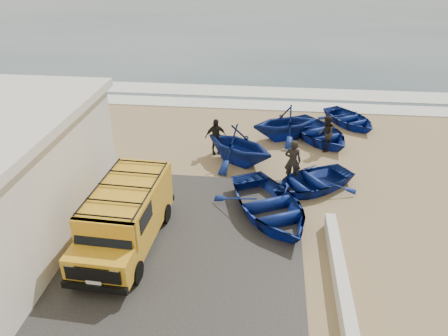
{
  "coord_description": "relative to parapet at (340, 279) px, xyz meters",
  "views": [
    {
      "loc": [
        2.69,
        -12.93,
        9.15
      ],
      "look_at": [
        1.08,
        1.7,
        1.2
      ],
      "focal_mm": 35.0,
      "sensor_mm": 36.0,
      "label": 1
    }
  ],
  "objects": [
    {
      "name": "ground",
      "position": [
        -5.0,
        3.0,
        -0.28
      ],
      "size": [
        160.0,
        160.0,
        0.0
      ],
      "primitive_type": "plane",
      "color": "tan"
    },
    {
      "name": "slab",
      "position": [
        -7.0,
        1.0,
        -0.25
      ],
      "size": [
        12.0,
        10.0,
        0.05
      ],
      "primitive_type": "cube",
      "color": "#393734",
      "rests_on": "ground"
    },
    {
      "name": "ocean",
      "position": [
        -5.0,
        59.0,
        -0.27
      ],
      "size": [
        180.0,
        88.0,
        0.01
      ],
      "primitive_type": "cube",
      "color": "#385166",
      "rests_on": "ground"
    },
    {
      "name": "surf_line",
      "position": [
        -5.0,
        15.0,
        -0.25
      ],
      "size": [
        180.0,
        1.6,
        0.06
      ],
      "primitive_type": "cube",
      "color": "white",
      "rests_on": "ground"
    },
    {
      "name": "surf_wash",
      "position": [
        -5.0,
        17.5,
        -0.26
      ],
      "size": [
        180.0,
        2.2,
        0.04
      ],
      "primitive_type": "cube",
      "color": "white",
      "rests_on": "ground"
    },
    {
      "name": "parapet",
      "position": [
        0.0,
        0.0,
        0.0
      ],
      "size": [
        0.35,
        6.0,
        0.55
      ],
      "primitive_type": "cube",
      "color": "silver",
      "rests_on": "ground"
    },
    {
      "name": "van",
      "position": [
        -6.75,
        1.3,
        0.86
      ],
      "size": [
        2.19,
        5.0,
        2.1
      ],
      "rotation": [
        0.0,
        0.0,
        -0.05
      ],
      "color": "gold",
      "rests_on": "ground"
    },
    {
      "name": "boat_near_left",
      "position": [
        -2.12,
        3.39,
        0.2
      ],
      "size": [
        4.95,
        5.55,
        0.95
      ],
      "primitive_type": "imported",
      "rotation": [
        0.0,
        0.0,
        0.46
      ],
      "color": "navy",
      "rests_on": "ground"
    },
    {
      "name": "boat_near_right",
      "position": [
        -0.5,
        5.49,
        0.11
      ],
      "size": [
        4.55,
        4.3,
        0.77
      ],
      "primitive_type": "imported",
      "rotation": [
        0.0,
        0.0,
        -0.96
      ],
      "color": "navy",
      "rests_on": "ground"
    },
    {
      "name": "boat_mid_left",
      "position": [
        -3.57,
        7.47,
        0.63
      ],
      "size": [
        4.5,
        4.35,
        1.81
      ],
      "primitive_type": "imported",
      "rotation": [
        0.0,
        0.0,
        1.0
      ],
      "color": "navy",
      "rests_on": "ground"
    },
    {
      "name": "boat_mid_right",
      "position": [
        0.17,
        10.38,
        0.16
      ],
      "size": [
        4.68,
        5.11,
        0.87
      ],
      "primitive_type": "imported",
      "rotation": [
        0.0,
        0.0,
        0.53
      ],
      "color": "navy",
      "rests_on": "ground"
    },
    {
      "name": "boat_far_left",
      "position": [
        -1.48,
        10.34,
        0.61
      ],
      "size": [
        4.2,
        3.95,
        1.76
      ],
      "primitive_type": "imported",
      "rotation": [
        0.0,
        0.0,
        -1.18
      ],
      "color": "navy",
      "rests_on": "ground"
    },
    {
      "name": "boat_far_right",
      "position": [
        2.01,
        12.5,
        0.09
      ],
      "size": [
        3.95,
        4.28,
        0.72
      ],
      "primitive_type": "imported",
      "rotation": [
        0.0,
        0.0,
        0.55
      ],
      "color": "navy",
      "rests_on": "ground"
    },
    {
      "name": "fisherman_front",
      "position": [
        -1.24,
        6.09,
        0.65
      ],
      "size": [
        0.7,
        0.49,
        1.86
      ],
      "primitive_type": "imported",
      "rotation": [
        0.0,
        0.0,
        3.08
      ],
      "color": "black",
      "rests_on": "ground"
    },
    {
      "name": "fisherman_middle",
      "position": [
        0.39,
        9.18,
        0.6
      ],
      "size": [
        0.79,
        0.95,
        1.75
      ],
      "primitive_type": "imported",
      "rotation": [
        0.0,
        0.0,
        -1.73
      ],
      "color": "black",
      "rests_on": "ground"
    },
    {
      "name": "fisherman_back",
      "position": [
        -4.71,
        8.34,
        0.58
      ],
      "size": [
        1.09,
        0.79,
        1.72
      ],
      "primitive_type": "imported",
      "rotation": [
        0.0,
        0.0,
        0.42
      ],
      "color": "black",
      "rests_on": "ground"
    }
  ]
}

